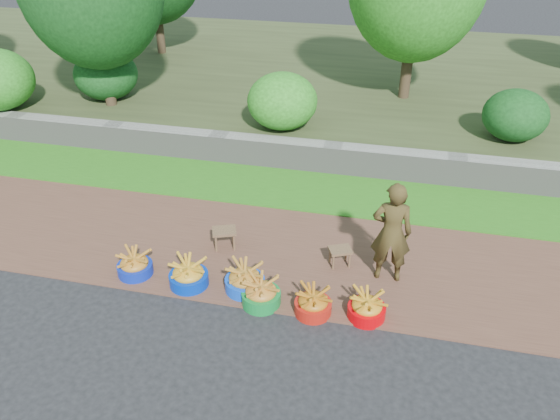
% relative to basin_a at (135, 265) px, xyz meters
% --- Properties ---
extents(ground_plane, '(120.00, 120.00, 0.00)m').
position_rel_basin_a_xyz_m(ground_plane, '(2.22, -0.35, -0.16)').
color(ground_plane, '#232325').
rests_on(ground_plane, ground).
extents(dirt_shoulder, '(80.00, 2.50, 0.02)m').
position_rel_basin_a_xyz_m(dirt_shoulder, '(2.22, 0.90, -0.15)').
color(dirt_shoulder, brown).
rests_on(dirt_shoulder, ground).
extents(grass_verge, '(80.00, 1.50, 0.04)m').
position_rel_basin_a_xyz_m(grass_verge, '(2.22, 2.90, -0.14)').
color(grass_verge, '#2B7319').
rests_on(grass_verge, ground).
extents(retaining_wall, '(80.00, 0.35, 0.55)m').
position_rel_basin_a_xyz_m(retaining_wall, '(2.22, 3.75, 0.11)').
color(retaining_wall, gray).
rests_on(retaining_wall, ground).
extents(earth_bank, '(80.00, 10.00, 0.50)m').
position_rel_basin_a_xyz_m(earth_bank, '(2.22, 8.65, 0.09)').
color(earth_bank, '#374222').
rests_on(earth_bank, ground).
extents(basin_a, '(0.49, 0.49, 0.37)m').
position_rel_basin_a_xyz_m(basin_a, '(0.00, 0.00, 0.00)').
color(basin_a, '#0B23A6').
rests_on(basin_a, ground).
extents(basin_b, '(0.53, 0.53, 0.40)m').
position_rel_basin_a_xyz_m(basin_b, '(0.82, -0.05, 0.01)').
color(basin_b, '#002BAD').
rests_on(basin_b, ground).
extents(basin_c, '(0.54, 0.54, 0.40)m').
position_rel_basin_a_xyz_m(basin_c, '(1.59, 0.01, 0.02)').
color(basin_c, blue).
rests_on(basin_c, ground).
extents(basin_d, '(0.51, 0.51, 0.38)m').
position_rel_basin_a_xyz_m(basin_d, '(1.87, -0.20, 0.01)').
color(basin_d, '#0E772E').
rests_on(basin_d, ground).
extents(basin_e, '(0.48, 0.48, 0.36)m').
position_rel_basin_a_xyz_m(basin_e, '(2.56, -0.22, -0.00)').
color(basin_e, '#AE180F').
rests_on(basin_e, ground).
extents(basin_f, '(0.48, 0.48, 0.36)m').
position_rel_basin_a_xyz_m(basin_f, '(3.23, -0.15, -0.00)').
color(basin_f, '#CF0006').
rests_on(basin_f, ground).
extents(stool_left, '(0.42, 0.37, 0.31)m').
position_rel_basin_a_xyz_m(stool_left, '(1.02, 0.89, 0.10)').
color(stool_left, brown).
rests_on(stool_left, dirt_shoulder).
extents(stool_right, '(0.38, 0.34, 0.27)m').
position_rel_basin_a_xyz_m(stool_right, '(2.76, 0.84, 0.07)').
color(stool_right, brown).
rests_on(stool_right, dirt_shoulder).
extents(vendor_woman, '(0.55, 0.38, 1.48)m').
position_rel_basin_a_xyz_m(vendor_woman, '(3.43, 0.71, 0.59)').
color(vendor_woman, black).
rests_on(vendor_woman, dirt_shoulder).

